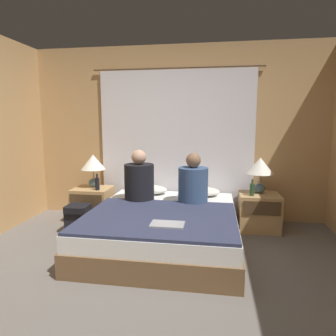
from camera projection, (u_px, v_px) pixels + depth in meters
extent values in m
plane|color=#66605B|center=(143.00, 294.00, 2.51)|extent=(16.00, 16.00, 0.00)
cube|color=tan|center=(176.00, 134.00, 4.39)|extent=(4.36, 0.06, 2.50)
cube|color=white|center=(176.00, 146.00, 4.36)|extent=(2.23, 0.03, 2.15)
cylinder|color=brown|center=(176.00, 68.00, 4.19)|extent=(2.43, 0.02, 0.02)
cube|color=brown|center=(164.00, 234.00, 3.51)|extent=(1.67, 1.94, 0.24)
cube|color=white|center=(164.00, 217.00, 3.48)|extent=(1.63, 1.90, 0.17)
cube|color=tan|center=(93.00, 204.00, 4.32)|extent=(0.52, 0.45, 0.48)
cube|color=#4C3823|center=(86.00, 201.00, 4.08)|extent=(0.46, 0.02, 0.17)
cube|color=tan|center=(259.00, 212.00, 3.96)|extent=(0.52, 0.45, 0.48)
cube|color=#4C3823|center=(262.00, 208.00, 3.72)|extent=(0.46, 0.02, 0.17)
ellipsoid|color=slate|center=(94.00, 183.00, 4.34)|extent=(0.16, 0.16, 0.12)
cylinder|color=#B2A893|center=(94.00, 174.00, 4.32)|extent=(0.02, 0.02, 0.13)
cone|color=white|center=(93.00, 162.00, 4.29)|extent=(0.35, 0.35, 0.21)
ellipsoid|color=slate|center=(259.00, 188.00, 3.98)|extent=(0.16, 0.16, 0.12)
cylinder|color=#B2A893|center=(260.00, 179.00, 3.96)|extent=(0.02, 0.02, 0.13)
cone|color=white|center=(260.00, 166.00, 3.93)|extent=(0.35, 0.35, 0.21)
ellipsoid|color=silver|center=(148.00, 189.00, 4.25)|extent=(0.56, 0.34, 0.12)
ellipsoid|color=silver|center=(199.00, 191.00, 4.14)|extent=(0.56, 0.34, 0.12)
cube|color=#2D334C|center=(159.00, 217.00, 3.16)|extent=(1.61, 1.26, 0.03)
cylinder|color=black|center=(139.00, 183.00, 3.84)|extent=(0.38, 0.38, 0.48)
sphere|color=tan|center=(139.00, 157.00, 3.79)|extent=(0.19, 0.19, 0.19)
cylinder|color=#38517A|center=(193.00, 185.00, 3.74)|extent=(0.37, 0.37, 0.45)
sphere|color=#846047|center=(193.00, 160.00, 3.69)|extent=(0.19, 0.19, 0.19)
cylinder|color=black|center=(97.00, 184.00, 4.14)|extent=(0.06, 0.06, 0.17)
cylinder|color=black|center=(97.00, 176.00, 4.12)|extent=(0.02, 0.02, 0.06)
cylinder|color=#2D4C28|center=(252.00, 190.00, 3.82)|extent=(0.06, 0.06, 0.16)
cylinder|color=#2D4C28|center=(252.00, 182.00, 3.80)|extent=(0.02, 0.02, 0.06)
cube|color=#9EA0A5|center=(167.00, 224.00, 2.87)|extent=(0.32, 0.20, 0.02)
cube|color=black|center=(78.00, 219.00, 3.88)|extent=(0.28, 0.24, 0.36)
cube|color=black|center=(77.00, 209.00, 3.84)|extent=(0.25, 0.25, 0.08)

